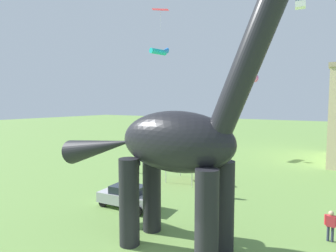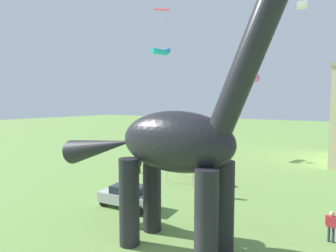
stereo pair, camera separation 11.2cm
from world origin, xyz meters
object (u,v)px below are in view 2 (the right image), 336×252
at_px(parked_sedan_left, 129,196).
at_px(kite_near_high, 243,57).
at_px(person_strolling_adult, 218,184).
at_px(kite_mid_left, 244,78).
at_px(dinosaur_sculpture, 174,141).
at_px(kite_high_left, 161,10).
at_px(person_photographer, 139,164).
at_px(person_far_spectator, 332,223).
at_px(festival_canopy_tent, 187,154).
at_px(kite_apex, 161,51).
at_px(kite_high_right, 302,1).

xyz_separation_m(parked_sedan_left, kite_near_high, (6.01, 5.93, 9.89)).
bearing_deg(person_strolling_adult, parked_sedan_left, -131.35).
bearing_deg(kite_mid_left, kite_near_high, -72.98).
xyz_separation_m(dinosaur_sculpture, kite_high_left, (-6.68, 8.82, 9.83)).
distance_m(person_photographer, kite_high_left, 15.01).
bearing_deg(person_photographer, kite_high_left, 45.82).
bearing_deg(person_far_spectator, festival_canopy_tent, 45.14).
distance_m(festival_canopy_tent, kite_mid_left, 11.57).
bearing_deg(person_far_spectator, dinosaur_sculpture, 108.40).
xyz_separation_m(dinosaur_sculpture, kite_mid_left, (-2.78, 19.43, 4.67)).
distance_m(festival_canopy_tent, kite_apex, 18.90).
distance_m(parked_sedan_left, kite_high_right, 24.55).
distance_m(kite_high_right, kite_mid_left, 9.11).
bearing_deg(kite_high_left, kite_near_high, 1.14).
relative_size(dinosaur_sculpture, person_far_spectator, 9.02).
bearing_deg(kite_mid_left, kite_high_right, -2.28).
bearing_deg(person_strolling_adult, dinosaur_sculpture, -83.97).
height_order(dinosaur_sculpture, kite_high_right, kite_high_right).
bearing_deg(parked_sedan_left, kite_apex, 112.57).
bearing_deg(person_strolling_adult, person_far_spectator, -25.61).
height_order(kite_apex, kite_high_left, kite_high_left).
bearing_deg(parked_sedan_left, kite_high_right, 57.29).
height_order(parked_sedan_left, kite_high_right, kite_high_right).
xyz_separation_m(person_photographer, kite_mid_left, (8.21, 8.42, 9.05)).
height_order(person_strolling_adult, kite_mid_left, kite_mid_left).
xyz_separation_m(parked_sedan_left, person_strolling_adult, (4.47, 5.36, 0.24)).
relative_size(person_far_spectator, person_photographer, 0.97).
height_order(festival_canopy_tent, kite_near_high, kite_near_high).
bearing_deg(festival_canopy_tent, kite_high_right, 44.89).
relative_size(person_far_spectator, kite_high_left, 0.91).
distance_m(person_photographer, kite_mid_left, 14.84).
bearing_deg(festival_canopy_tent, person_photographer, -179.73).
bearing_deg(kite_mid_left, person_strolling_adult, -81.41).
bearing_deg(kite_near_high, person_photographer, 169.85).
distance_m(parked_sedan_left, person_strolling_adult, 6.98).
height_order(kite_apex, kite_high_right, kite_high_right).
xyz_separation_m(dinosaur_sculpture, parked_sedan_left, (-5.58, 3.03, -4.61)).
height_order(kite_apex, kite_near_high, kite_apex).
bearing_deg(person_far_spectator, kite_high_left, 55.79).
xyz_separation_m(person_far_spectator, kite_high_right, (-3.83, 14.31, 16.23)).
bearing_deg(festival_canopy_tent, dinosaur_sculpture, -64.14).
height_order(person_far_spectator, person_photographer, person_photographer).
relative_size(person_far_spectator, kite_mid_left, 0.51).
bearing_deg(person_photographer, person_far_spectator, 53.65).
distance_m(person_strolling_adult, kite_mid_left, 14.36).
relative_size(person_photographer, kite_high_right, 1.29).
bearing_deg(person_strolling_adult, kite_apex, 135.53).
bearing_deg(person_far_spectator, parked_sedan_left, 80.82).
relative_size(kite_high_right, kite_mid_left, 0.41).
height_order(parked_sedan_left, kite_high_left, kite_high_left).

